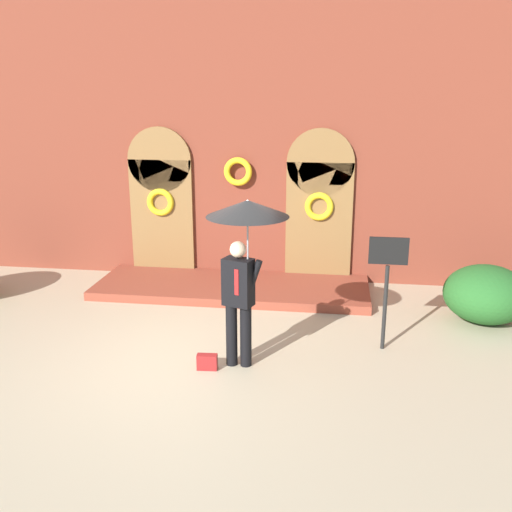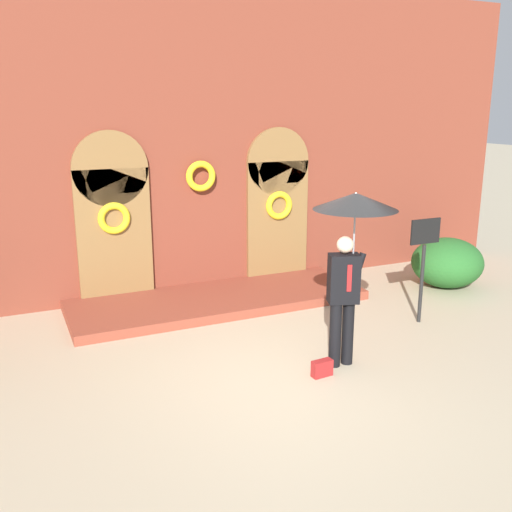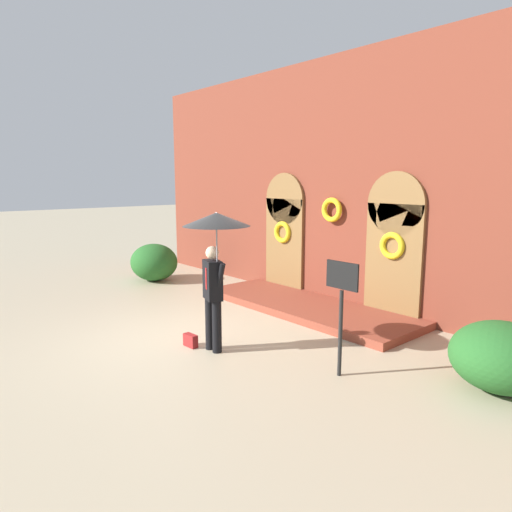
# 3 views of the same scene
# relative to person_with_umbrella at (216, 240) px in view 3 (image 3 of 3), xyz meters

# --- Properties ---
(ground_plane) EXTENTS (80.00, 80.00, 0.00)m
(ground_plane) POSITION_rel_person_with_umbrella_xyz_m (-0.75, -0.05, -1.91)
(ground_plane) COLOR tan
(building_facade) EXTENTS (14.00, 2.30, 5.60)m
(building_facade) POSITION_rel_person_with_umbrella_xyz_m (-0.75, 4.10, 0.76)
(building_facade) COLOR brown
(building_facade) RESTS_ON ground
(person_with_umbrella) EXTENTS (1.10, 1.10, 2.36)m
(person_with_umbrella) POSITION_rel_person_with_umbrella_xyz_m (0.00, 0.00, 0.00)
(person_with_umbrella) COLOR black
(person_with_umbrella) RESTS_ON ground
(handbag) EXTENTS (0.29, 0.14, 0.22)m
(handbag) POSITION_rel_person_with_umbrella_xyz_m (-0.51, -0.20, -1.80)
(handbag) COLOR maroon
(handbag) RESTS_ON ground
(sign_post) EXTENTS (0.56, 0.06, 1.72)m
(sign_post) POSITION_rel_person_with_umbrella_xyz_m (1.94, 0.83, -0.75)
(sign_post) COLOR black
(sign_post) RESTS_ON ground
(shrub_left) EXTENTS (1.44, 1.30, 1.06)m
(shrub_left) POSITION_rel_person_with_umbrella_xyz_m (-5.71, 1.91, -1.38)
(shrub_left) COLOR #235B23
(shrub_left) RESTS_ON ground
(shrub_right) EXTENTS (1.38, 1.34, 0.96)m
(shrub_right) POSITION_rel_person_with_umbrella_xyz_m (3.69, 2.13, -1.43)
(shrub_right) COLOR #235B23
(shrub_right) RESTS_ON ground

